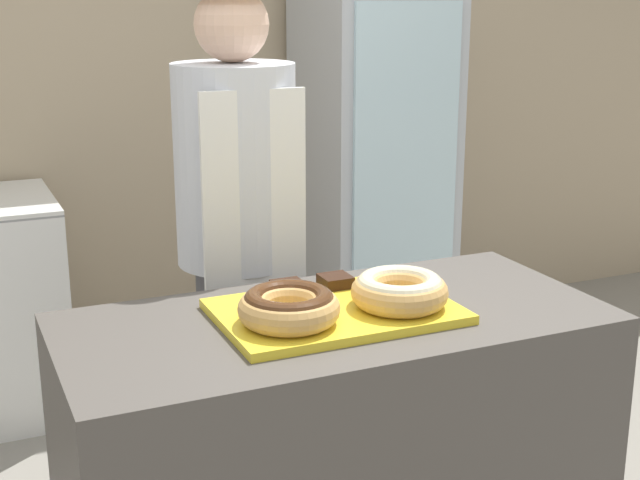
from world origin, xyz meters
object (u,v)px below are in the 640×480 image
serving_tray (335,311)px  brownie_back_left (288,288)px  brownie_back_right (335,281)px  baker_person (238,238)px  beverage_fridge (373,166)px  donut_chocolate_glaze (289,306)px  donut_light_glaze (400,289)px

serving_tray → brownie_back_left: size_ratio=7.46×
brownie_back_right → baker_person: baker_person is taller
baker_person → beverage_fridge: (1.03, 1.05, -0.03)m
serving_tray → brownie_back_right: (0.07, 0.15, 0.03)m
donut_chocolate_glaze → beverage_fridge: (1.15, 1.79, -0.05)m
donut_light_glaze → beverage_fridge: beverage_fridge is taller
donut_chocolate_glaze → brownie_back_left: bearing=68.5°
brownie_back_left → baker_person: (0.03, 0.53, 0.00)m
brownie_back_left → brownie_back_right: same height
donut_light_glaze → brownie_back_right: (-0.08, 0.21, -0.03)m
donut_light_glaze → brownie_back_left: bearing=136.4°
baker_person → brownie_back_left: bearing=-93.7°
serving_tray → donut_chocolate_glaze: 0.18m
serving_tray → brownie_back_left: bearing=114.7°
brownie_back_right → beverage_fridge: (0.93, 1.58, -0.02)m
serving_tray → brownie_back_right: brownie_back_right is taller
beverage_fridge → brownie_back_left: bearing=-124.1°
brownie_back_right → beverage_fridge: 1.83m
brownie_back_right → baker_person: (-0.11, 0.53, 0.00)m
donut_chocolate_glaze → donut_light_glaze: (0.31, 0.00, 0.00)m
donut_light_glaze → brownie_back_right: 0.23m
brownie_back_right → baker_person: size_ratio=0.05×
brownie_back_left → beverage_fridge: size_ratio=0.05×
brownie_back_left → beverage_fridge: (1.07, 1.58, -0.02)m
donut_chocolate_glaze → brownie_back_left: size_ratio=3.10×
brownie_back_right → brownie_back_left: bearing=180.0°
serving_tray → brownie_back_right: size_ratio=7.46×
donut_light_glaze → baker_person: baker_person is taller
serving_tray → brownie_back_right: 0.17m
serving_tray → donut_chocolate_glaze: bearing=-158.5°
baker_person → beverage_fridge: beverage_fridge is taller
beverage_fridge → baker_person: bearing=-134.6°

